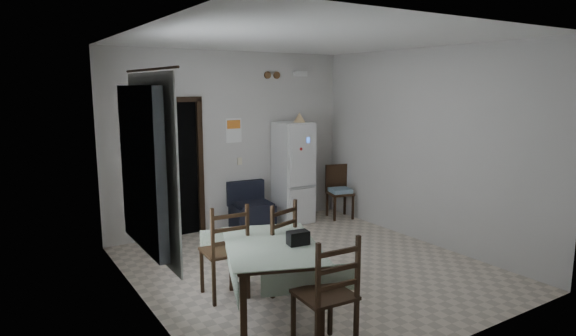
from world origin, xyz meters
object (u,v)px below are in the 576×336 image
(navy_seat, at_px, (252,206))
(dining_chair_far_left, at_px, (224,249))
(corner_chair, at_px, (340,192))
(dining_chair_near_head, at_px, (325,293))
(fridge, at_px, (293,173))
(dining_table, at_px, (272,278))
(dining_chair_far_right, at_px, (271,245))

(navy_seat, distance_m, dining_chair_far_left, 2.58)
(corner_chair, xyz_separation_m, dining_chair_near_head, (-2.88, -3.38, 0.08))
(fridge, bearing_deg, dining_table, -125.30)
(dining_chair_far_left, relative_size, dining_chair_far_right, 1.02)
(dining_table, relative_size, dining_chair_far_right, 1.33)
(dining_chair_near_head, bearing_deg, dining_table, -86.65)
(dining_table, xyz_separation_m, dining_chair_near_head, (-0.00, -0.92, 0.18))
(navy_seat, bearing_deg, dining_chair_near_head, -102.34)
(dining_chair_far_left, xyz_separation_m, dining_chair_far_right, (0.55, -0.11, -0.01))
(fridge, height_order, dining_chair_near_head, fridge)
(corner_chair, xyz_separation_m, dining_chair_far_right, (-2.59, -1.96, 0.06))
(corner_chair, relative_size, dining_chair_far_left, 0.87)
(navy_seat, bearing_deg, dining_table, -108.00)
(navy_seat, bearing_deg, dining_chair_far_left, -118.85)
(corner_chair, relative_size, dining_chair_far_right, 0.89)
(navy_seat, xyz_separation_m, dining_chair_far_left, (-1.49, -2.10, 0.16))
(dining_table, relative_size, dining_chair_far_left, 1.30)
(fridge, height_order, dining_chair_far_right, fridge)
(corner_chair, height_order, dining_chair_near_head, dining_chair_near_head)
(fridge, relative_size, dining_chair_far_left, 1.60)
(dining_table, height_order, dining_chair_far_left, dining_chair_far_left)
(corner_chair, distance_m, dining_chair_far_left, 3.64)
(fridge, distance_m, navy_seat, 0.94)
(dining_table, bearing_deg, dining_chair_far_left, 133.82)
(dining_chair_far_right, bearing_deg, corner_chair, -160.04)
(fridge, height_order, dining_chair_far_left, fridge)
(navy_seat, bearing_deg, dining_chair_far_right, -106.62)
(navy_seat, relative_size, dining_chair_far_left, 0.71)
(dining_chair_far_left, bearing_deg, corner_chair, -145.42)
(fridge, distance_m, corner_chair, 0.96)
(corner_chair, relative_size, dining_table, 0.67)
(corner_chair, bearing_deg, dining_table, -124.66)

